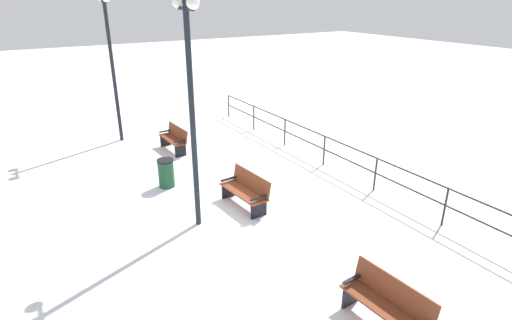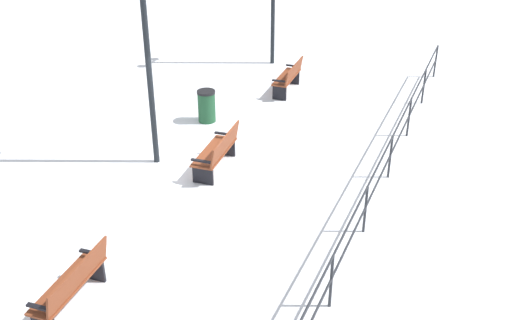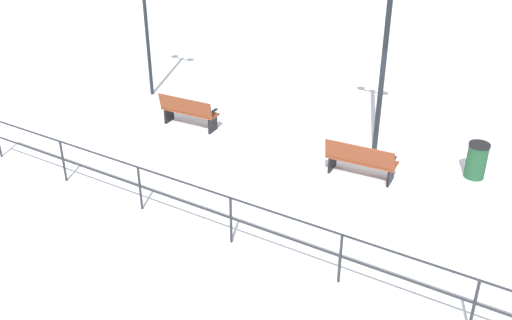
# 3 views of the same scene
# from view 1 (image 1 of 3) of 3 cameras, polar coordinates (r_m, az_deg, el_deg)

# --- Properties ---
(ground_plane) EXTENTS (80.00, 80.00, 0.00)m
(ground_plane) POSITION_cam_1_polar(r_m,az_deg,el_deg) (10.88, -2.06, -6.51)
(ground_plane) COLOR white
(ground_plane) RESTS_ON ground
(bench_nearest) EXTENTS (0.57, 1.53, 0.87)m
(bench_nearest) POSITION_cam_1_polar(r_m,az_deg,el_deg) (14.84, -11.28, 2.98)
(bench_nearest) COLOR brown
(bench_nearest) RESTS_ON ground
(bench_second) EXTENTS (0.70, 1.61, 0.89)m
(bench_second) POSITION_cam_1_polar(r_m,az_deg,el_deg) (10.75, -1.41, -4.18)
(bench_second) COLOR brown
(bench_second) RESTS_ON ground
(bench_third) EXTENTS (0.60, 1.61, 0.89)m
(bench_third) POSITION_cam_1_polar(r_m,az_deg,el_deg) (7.48, 17.70, -18.43)
(bench_third) COLOR brown
(bench_third) RESTS_ON ground
(lamppost_near) EXTENTS (0.28, 1.01, 5.22)m
(lamppost_near) POSITION_cam_1_polar(r_m,az_deg,el_deg) (15.84, -19.62, 14.66)
(lamppost_near) COLOR black
(lamppost_near) RESTS_ON ground
(lamppost_middle) EXTENTS (0.26, 1.02, 5.18)m
(lamppost_middle) POSITION_cam_1_polar(r_m,az_deg,el_deg) (9.00, -9.10, 10.31)
(lamppost_middle) COLOR black
(lamppost_middle) RESTS_ON ground
(waterfront_railing) EXTENTS (0.05, 15.55, 1.00)m
(waterfront_railing) POSITION_cam_1_polar(r_m,az_deg,el_deg) (12.64, 12.70, 0.56)
(waterfront_railing) COLOR #26282D
(waterfront_railing) RESTS_ON ground
(trash_bin) EXTENTS (0.47, 0.47, 0.84)m
(trash_bin) POSITION_cam_1_polar(r_m,az_deg,el_deg) (12.09, -12.36, -1.78)
(trash_bin) COLOR #1E4C2D
(trash_bin) RESTS_ON ground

